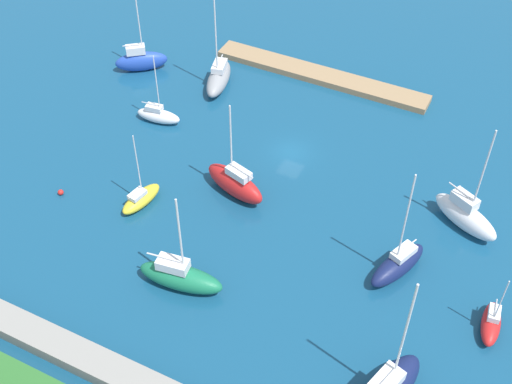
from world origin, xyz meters
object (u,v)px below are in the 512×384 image
Objects in this scene: sailboat_red_lone_north at (235,183)px; sailboat_yellow_along_channel at (141,198)px; sailboat_green_west_end at (180,276)px; sailboat_navy_mid_basin at (398,264)px; pier_dock at (321,75)px; sailboat_gray_lone_south at (219,78)px; sailboat_white_far_north at (465,215)px; sailboat_white_far_south at (158,115)px; sailboat_blue_near_pier at (141,60)px; sailboat_red_outer_mooring at (491,323)px; mooring_buoy_red at (61,192)px.

sailboat_yellow_along_channel is at bearing 51.70° from sailboat_red_lone_north.
sailboat_navy_mid_basin reaches higher than sailboat_green_west_end.
sailboat_yellow_along_channel is at bearing 74.90° from pier_dock.
sailboat_white_far_north is (-33.01, 9.95, 0.23)m from sailboat_gray_lone_south.
sailboat_white_far_south is at bearing -9.97° from sailboat_red_lone_north.
sailboat_gray_lone_south is 10.60m from sailboat_blue_near_pier.
sailboat_white_far_south is at bearing -84.41° from sailboat_navy_mid_basin.
sailboat_blue_near_pier is 1.01× the size of sailboat_red_lone_north.
sailboat_white_far_north is (-21.15, -18.87, 0.18)m from sailboat_green_west_end.
sailboat_gray_lone_south is at bearing -30.83° from sailboat_blue_near_pier.
sailboat_red_lone_north is (-13.61, 6.69, 0.64)m from sailboat_white_far_south.
sailboat_white_far_south is 0.73× the size of sailboat_white_far_north.
sailboat_white_far_south is 33.19m from sailboat_navy_mid_basin.
pier_dock is at bearing 83.77° from sailboat_green_west_end.
sailboat_white_far_north reaches higher than sailboat_blue_near_pier.
sailboat_yellow_along_channel is 9.72m from sailboat_red_lone_north.
sailboat_navy_mid_basin reaches higher than pier_dock.
sailboat_red_outer_mooring is 27.42m from sailboat_green_west_end.
sailboat_green_west_end is at bearing -60.98° from sailboat_white_far_south.
sailboat_green_west_end is (-9.03, 7.18, 0.50)m from sailboat_yellow_along_channel.
sailboat_gray_lone_south is at bearing 17.31° from sailboat_yellow_along_channel.
sailboat_red_lone_north reaches higher than mooring_buoy_red.
sailboat_green_west_end is 0.91× the size of sailboat_white_far_north.
sailboat_white_far_north is (-35.89, 0.62, 0.57)m from sailboat_white_far_south.
sailboat_red_outer_mooring is 43.55m from sailboat_gray_lone_south.
sailboat_white_far_north is at bearing 58.49° from sailboat_gray_lone_south.
sailboat_yellow_along_channel is 21.84m from sailboat_gray_lone_south.
sailboat_red_outer_mooring is 0.78× the size of sailboat_yellow_along_channel.
sailboat_green_west_end is at bearing 165.04° from mooring_buoy_red.
sailboat_red_lone_north is at bearing 90.25° from pier_dock.
sailboat_navy_mid_basin is at bearing -170.74° from mooring_buoy_red.
sailboat_blue_near_pier is 0.90× the size of sailboat_navy_mid_basin.
sailboat_yellow_along_channel reaches higher than sailboat_red_outer_mooring.
mooring_buoy_red is (-5.07, 22.93, -1.14)m from sailboat_blue_near_pier.
sailboat_gray_lone_south reaches higher than sailboat_yellow_along_channel.
sailboat_white_far_south is 0.64× the size of sailboat_gray_lone_south.
sailboat_gray_lone_south reaches higher than pier_dock.
sailboat_yellow_along_channel is 0.79× the size of sailboat_green_west_end.
sailboat_gray_lone_south reaches higher than mooring_buoy_red.
sailboat_yellow_along_channel is 0.70× the size of sailboat_navy_mid_basin.
sailboat_green_west_end is 17.95m from mooring_buoy_red.
sailboat_blue_near_pier reaches higher than sailboat_red_lone_north.
sailboat_blue_near_pier is at bearing 21.84° from pier_dock.
pier_dock is 2.45× the size of sailboat_blue_near_pier.
sailboat_blue_near_pier reaches higher than mooring_buoy_red.
mooring_buoy_red is (16.07, 31.40, -0.09)m from pier_dock.
sailboat_gray_lone_south is 1.11× the size of sailboat_navy_mid_basin.
sailboat_green_west_end is 0.80× the size of sailboat_gray_lone_south.
pier_dock is 1.98× the size of sailboat_gray_lone_south.
sailboat_yellow_along_channel is at bearing -95.69° from sailboat_red_outer_mooring.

